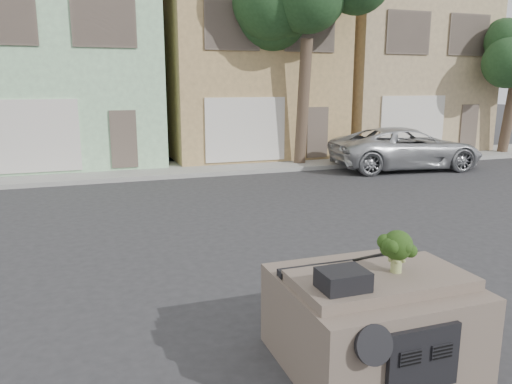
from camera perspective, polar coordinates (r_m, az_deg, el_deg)
ground_plane at (r=8.65m, az=2.06°, el=-9.05°), size 120.00×120.00×0.00m
sidewalk at (r=18.49m, az=-9.92°, el=2.53°), size 40.00×3.00×0.15m
townhouse_mint at (r=22.01m, az=-21.38°, el=13.10°), size 7.20×8.20×7.55m
townhouse_tan at (r=23.08m, az=-1.89°, el=13.83°), size 7.20×8.20×7.55m
townhouse_beige at (r=26.33m, az=14.31°, el=13.27°), size 7.20×8.20×7.55m
silver_pickup at (r=19.66m, az=16.62°, el=2.55°), size 5.87×3.24×1.56m
tree_near at (r=19.07m, az=5.51°, el=15.54°), size 4.40×4.00×8.50m
tree_far at (r=24.94m, az=27.18°, el=10.62°), size 3.20×3.00×6.00m
car_dashboard at (r=5.97m, az=12.99°, el=-13.70°), size 2.00×1.80×1.12m
instrument_hump at (r=5.15m, az=9.90°, el=-9.83°), size 0.48×0.38×0.20m
wiper_arm at (r=6.19m, az=13.57°, el=-7.05°), size 0.69×0.15×0.02m
broccoli at (r=5.67m, az=15.83°, el=-6.51°), size 0.51×0.51×0.49m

